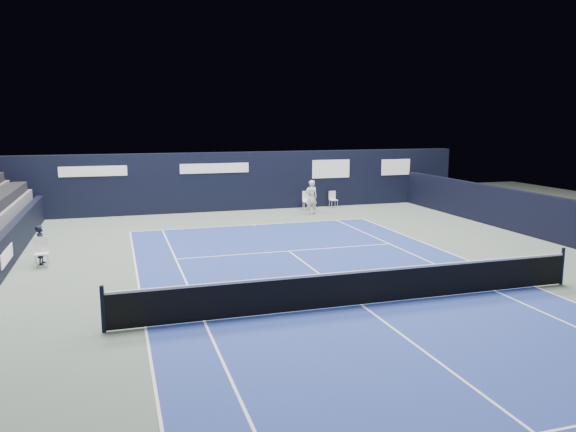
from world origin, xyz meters
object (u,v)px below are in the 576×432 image
at_px(folding_chair_back_a, 307,197).
at_px(tennis_net, 362,286).
at_px(line_judge_chair, 41,250).
at_px(tennis_player, 311,197).
at_px(folding_chair_back_b, 333,198).

xyz_separation_m(folding_chair_back_a, tennis_net, (-3.83, -15.48, -0.16)).
xyz_separation_m(line_judge_chair, tennis_net, (8.42, -6.70, -0.05)).
relative_size(folding_chair_back_a, tennis_net, 0.08).
relative_size(folding_chair_back_a, tennis_player, 0.57).
bearing_deg(folding_chair_back_b, tennis_player, -138.43).
height_order(folding_chair_back_a, tennis_player, tennis_player).
relative_size(folding_chair_back_b, tennis_player, 0.51).
distance_m(folding_chair_back_a, tennis_player, 1.55).
distance_m(folding_chair_back_a, tennis_net, 15.95).
xyz_separation_m(tennis_net, tennis_player, (3.56, 13.97, 0.37)).
height_order(folding_chair_back_b, tennis_net, tennis_net).
height_order(folding_chair_back_a, tennis_net, tennis_net).
bearing_deg(line_judge_chair, folding_chair_back_a, 32.35).
bearing_deg(line_judge_chair, folding_chair_back_b, 29.91).
height_order(line_judge_chair, tennis_net, tennis_net).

